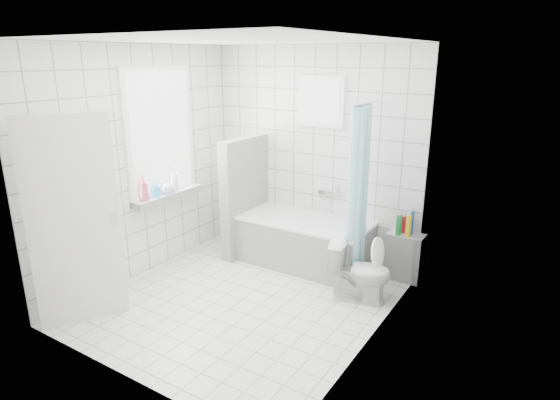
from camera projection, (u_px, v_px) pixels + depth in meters
The scene contains 19 objects.
ground at pixel (243, 299), 4.95m from camera, with size 3.00×3.00×0.00m, color white.
ceiling at pixel (237, 40), 4.18m from camera, with size 3.00×3.00×0.00m, color white.
wall_back at pixel (313, 154), 5.77m from camera, with size 2.80×0.02×2.60m, color white.
wall_front at pixel (114, 226), 3.35m from camera, with size 2.80×0.02×2.60m, color white.
wall_left at pixel (141, 164), 5.28m from camera, with size 0.02×3.00×2.60m, color white.
wall_right at pixel (376, 204), 3.85m from camera, with size 0.02×3.00×2.60m, color white.
window_left at pixel (161, 134), 5.41m from camera, with size 0.01×0.90×1.40m, color white.
window_back at pixel (320, 102), 5.50m from camera, with size 0.50×0.01×0.50m, color white.
window_sill at pixel (169, 196), 5.60m from camera, with size 0.18×1.02×0.08m, color white.
door at pixel (74, 223), 4.27m from camera, with size 0.04×0.80×2.00m, color silver.
bathtub at pixel (305, 242), 5.72m from camera, with size 1.58×0.77×0.58m.
partition_wall at pixel (245, 196), 5.98m from camera, with size 0.15×0.85×1.50m, color white.
tiled_ledge at pixel (405, 257), 5.33m from camera, with size 0.40×0.24×0.55m, color white.
toilet at pixel (360, 272), 4.85m from camera, with size 0.36×0.63×0.64m, color white.
curtain_rod at pixel (368, 103), 4.82m from camera, with size 0.02×0.02×0.80m, color silver.
shower_curtain at pixel (359, 190), 4.98m from camera, with size 0.14×0.48×1.78m, color #44ABC8, non-canonical shape.
tub_faucet at pixel (326, 193), 5.77m from camera, with size 0.18×0.06×0.06m, color silver.
sill_bottles at pixel (161, 185), 5.46m from camera, with size 0.16×0.64×0.30m.
ledge_bottles at pixel (406, 224), 5.20m from camera, with size 0.17×0.18×0.27m.
Camera 1 is at (2.69, -3.53, 2.47)m, focal length 30.00 mm.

